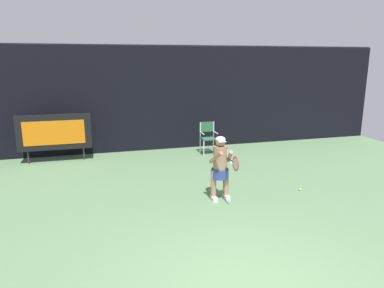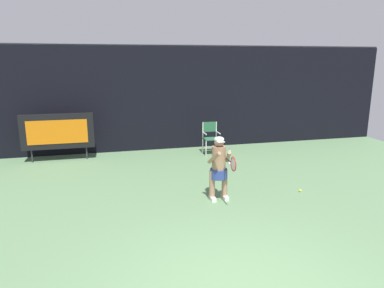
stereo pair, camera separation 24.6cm
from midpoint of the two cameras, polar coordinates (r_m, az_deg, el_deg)
backdrop_screen at (r=12.45m, az=-7.56°, el=7.22°), size 18.00×0.12×3.66m
scoreboard at (r=11.80m, az=-21.90°, el=1.77°), size 2.20×0.21×1.50m
umpire_chair at (r=11.99m, az=2.04°, el=1.32°), size 0.52×0.44×1.08m
water_bottle at (r=11.82m, az=5.13°, el=-1.38°), size 0.07×0.07×0.27m
tennis_player at (r=8.01m, az=3.70°, el=-3.50°), size 0.53×0.60×1.48m
tennis_racket at (r=7.36m, az=6.04°, el=-3.14°), size 0.03×0.60×0.31m
tennis_ball_spare at (r=9.09m, az=16.33°, el=-7.07°), size 0.07×0.07×0.07m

